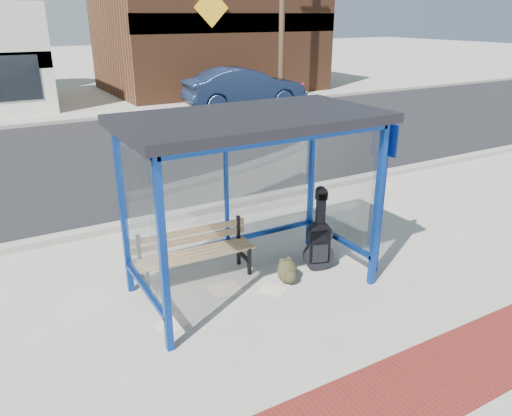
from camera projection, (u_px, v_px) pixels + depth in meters
ground at (252, 287)px, 6.98m from camera, size 120.00×120.00×0.00m
brick_paver_strip at (383, 404)px, 4.87m from camera, size 60.00×1.00×0.01m
curb_near at (176, 215)px, 9.30m from camera, size 60.00×0.25×0.12m
street_asphalt at (107, 155)px, 13.44m from camera, size 60.00×10.00×0.00m
curb_far at (69, 121)px, 17.54m from camera, size 60.00×0.25×0.12m
far_sidewalk at (60, 114)px, 19.09m from camera, size 60.00×4.00×0.01m
bus_shelter at (249, 141)px, 6.28m from camera, size 3.30×1.80×2.42m
storefront_brown at (209, 22)px, 24.47m from camera, size 10.00×7.08×6.40m
utility_pole_east at (282, 0)px, 20.49m from camera, size 1.60×0.24×8.00m
bench at (194, 251)px, 7.03m from camera, size 1.70×0.49×0.79m
guitar_bag at (319, 242)px, 7.29m from camera, size 0.46×0.26×1.22m
suitcase at (319, 246)px, 7.60m from camera, size 0.38×0.31×0.58m
backpack at (288, 272)px, 7.02m from camera, size 0.31×0.29×0.36m
sign_post at (383, 185)px, 6.93m from camera, size 0.10×0.30×2.38m
newspaper_a at (173, 323)px, 6.14m from camera, size 0.50×0.46×0.01m
newspaper_b at (224, 289)px, 6.92m from camera, size 0.45×0.36×0.01m
newspaper_c at (273, 290)px, 6.89m from camera, size 0.41×0.43×0.01m
parked_car at (245, 88)px, 19.96m from camera, size 4.99×2.16×1.60m
fire_hydrant at (303, 90)px, 22.48m from camera, size 0.31×0.20×0.68m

